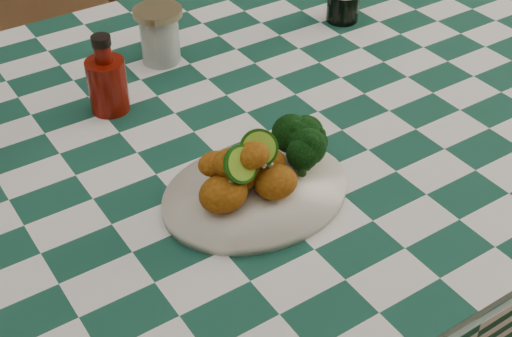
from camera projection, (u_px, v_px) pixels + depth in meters
dining_table at (205, 294)px, 1.41m from camera, size 1.66×1.06×0.79m
plate at (256, 193)px, 1.03m from camera, size 0.29×0.23×0.02m
fried_chicken_pile at (250, 168)px, 0.99m from camera, size 0.13×0.10×0.09m
broccoli_side at (307, 143)px, 1.05m from camera, size 0.09×0.09×0.07m
ketchup_bottle at (106, 74)px, 1.17m from camera, size 0.07×0.07×0.14m
mason_jar at (160, 35)px, 1.31m from camera, size 0.11×0.11×0.11m
wooden_chair_right at (215, 66)px, 2.04m from camera, size 0.49×0.50×0.85m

